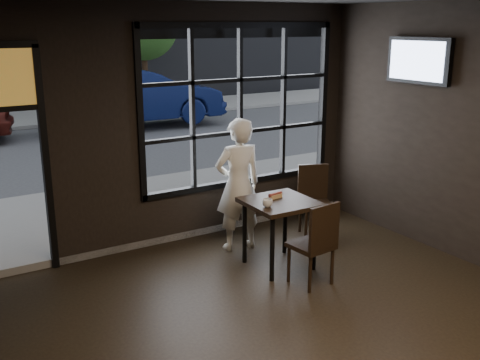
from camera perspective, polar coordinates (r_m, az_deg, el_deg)
window_frame at (r=7.94m, az=-0.00°, el=7.51°), size 3.06×0.12×2.28m
cafe_table at (r=6.94m, az=3.99°, el=-5.43°), size 0.81×0.81×0.86m
chair_near at (r=6.51m, az=7.24°, el=-6.32°), size 0.48×0.48×1.00m
chair_window at (r=7.95m, az=7.70°, el=-2.24°), size 0.57×0.57×1.00m
man at (r=7.34m, az=-0.19°, el=-0.49°), size 0.69×0.49×1.77m
hotdog at (r=6.89m, az=3.61°, el=-1.61°), size 0.21×0.11×0.06m
cup at (r=6.55m, az=2.80°, el=-2.35°), size 0.12×0.12×0.10m
tv at (r=7.76m, az=17.71°, el=11.49°), size 0.11×1.01×0.59m
navy_car at (r=16.45m, az=-10.46°, el=8.36°), size 5.01×1.97×1.62m
tree_right at (r=19.99m, az=-9.83°, el=15.22°), size 2.37×2.37×4.05m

